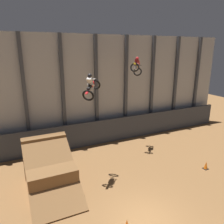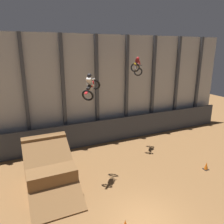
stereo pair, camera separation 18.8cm
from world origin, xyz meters
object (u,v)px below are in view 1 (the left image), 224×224
object	(u,v)px
rider_bike_left_air	(91,87)
traffic_cone_arena_edge	(206,165)
rider_bike_right_air	(136,67)
dirt_ramp	(49,170)

from	to	relation	value
rider_bike_left_air	traffic_cone_arena_edge	bearing A→B (deg)	21.77
rider_bike_right_air	rider_bike_left_air	bearing A→B (deg)	-107.00
rider_bike_left_air	traffic_cone_arena_edge	xyz separation A→B (m)	(7.93, -2.48, -6.07)
dirt_ramp	rider_bike_right_air	size ratio (longest dim) A/B	2.92
dirt_ramp	rider_bike_right_air	xyz separation A→B (m)	(7.91, 2.61, 6.13)
rider_bike_right_air	dirt_ramp	bearing A→B (deg)	-119.82
dirt_ramp	rider_bike_left_air	distance (m)	6.04
rider_bike_left_air	rider_bike_right_air	xyz separation A→B (m)	(5.07, 3.05, 0.82)
traffic_cone_arena_edge	rider_bike_right_air	bearing A→B (deg)	117.39
dirt_ramp	rider_bike_left_air	xyz separation A→B (m)	(2.84, -0.45, 5.31)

